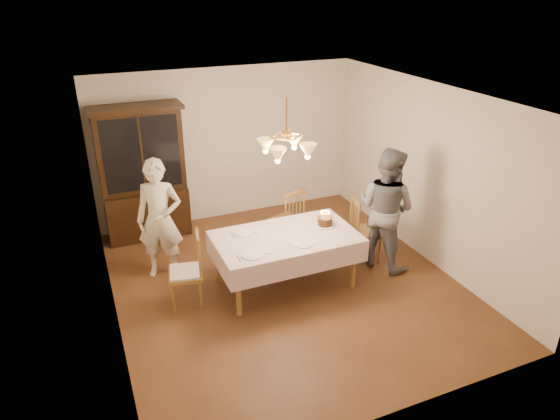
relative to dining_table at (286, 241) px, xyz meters
name	(u,v)px	position (x,y,z in m)	size (l,w,h in m)	color
ground	(286,284)	(0.00, 0.00, -0.68)	(5.00, 5.00, 0.00)	#512E17
room_shell	(286,178)	(0.00, 0.00, 0.90)	(5.00, 5.00, 5.00)	white
dining_table	(286,241)	(0.00, 0.00, 0.00)	(1.90, 1.10, 0.76)	brown
china_hutch	(143,176)	(-1.48, 2.25, 0.36)	(1.38, 0.54, 2.16)	black
chair_far_side	(287,221)	(0.44, 0.97, -0.24)	(0.55, 0.54, 1.00)	brown
chair_left_end	(186,274)	(-1.35, 0.08, -0.23)	(0.50, 0.51, 1.00)	brown
chair_right_end	(365,232)	(1.37, 0.19, -0.24)	(0.51, 0.53, 1.00)	brown
elderly_woman	(160,220)	(-1.49, 0.92, 0.18)	(0.63, 0.41, 1.73)	#EFE7CA
adult_in_grey	(386,209)	(1.53, -0.04, 0.22)	(0.87, 0.68, 1.80)	slate
birthday_cake	(325,222)	(0.62, 0.07, 0.13)	(0.30, 0.30, 0.21)	white
place_setting_near_left	(253,254)	(-0.58, -0.31, 0.08)	(0.42, 0.27, 0.02)	white
place_setting_near_right	(304,244)	(0.13, -0.30, 0.08)	(0.40, 0.26, 0.02)	white
place_setting_far_left	(246,233)	(-0.47, 0.27, 0.08)	(0.40, 0.25, 0.02)	white
chandelier	(286,148)	(0.00, 0.00, 1.29)	(0.62, 0.62, 0.73)	#BF8C3F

